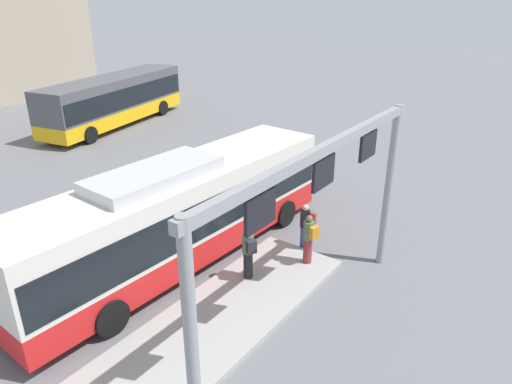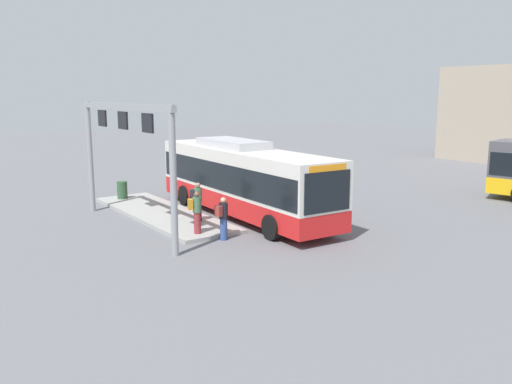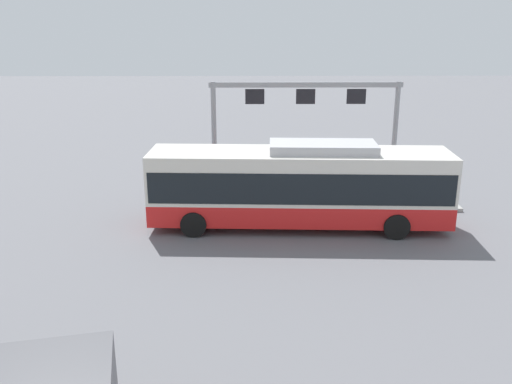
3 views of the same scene
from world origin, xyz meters
name	(u,v)px [view 2 (image 2 of 3)]	position (x,y,z in m)	size (l,w,h in m)	color
ground_plane	(243,216)	(0.00, 0.00, 0.00)	(120.00, 120.00, 0.00)	slate
platform_curb	(162,214)	(-2.29, -3.01, 0.08)	(10.00, 2.80, 0.16)	#9E9E99
bus_main	(243,177)	(-0.01, 0.00, 1.81)	(11.85, 3.06, 3.46)	red
person_boarding	(223,217)	(2.93, -2.89, 0.89)	(0.41, 0.57, 1.67)	#334C8C
person_waiting_near	(196,211)	(2.02, -3.54, 1.05)	(0.47, 0.59, 1.67)	maroon
person_waiting_mid	(197,201)	(0.24, -2.50, 1.05)	(0.53, 0.61, 1.67)	black
platform_sign_gantry	(124,139)	(-0.69, -5.30, 3.74)	(9.11, 0.24, 5.20)	gray
trash_bin	(122,190)	(-6.37, -3.30, 0.61)	(0.52, 0.52, 0.90)	#2D5133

